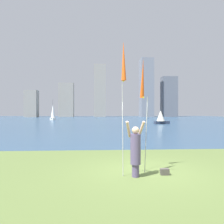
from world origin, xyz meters
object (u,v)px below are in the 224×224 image
object	(u,v)px
sailboat_0	(161,117)
sailboat_6	(53,112)
bag	(165,172)
kite_flag_left	(124,64)
kite_flag_right	(143,80)
person	(135,149)

from	to	relation	value
sailboat_0	sailboat_6	xyz separation A→B (m)	(-23.99, 21.06, 0.88)
bag	sailboat_6	xyz separation A→B (m)	(-14.72, 54.06, 2.04)
kite_flag_left	kite_flag_right	bearing A→B (deg)	46.27
sailboat_0	bag	bearing A→B (deg)	-105.68
kite_flag_right	sailboat_6	xyz separation A→B (m)	(-14.08, 53.43, -1.20)
person	kite_flag_right	distance (m)	2.58
person	sailboat_6	world-z (taller)	sailboat_6
person	sailboat_6	size ratio (longest dim) A/B	0.33
sailboat_6	kite_flag_left	bearing A→B (deg)	-76.26
kite_flag_left	sailboat_6	bearing A→B (deg)	103.74
person	kite_flag_left	size ratio (longest dim) A/B	0.41
person	sailboat_0	bearing A→B (deg)	76.14
kite_flag_left	sailboat_6	distance (m)	55.90
kite_flag_left	kite_flag_right	distance (m)	1.25
bag	sailboat_6	bearing A→B (deg)	105.23
person	sailboat_6	xyz separation A→B (m)	(-13.68, 54.23, 1.22)
kite_flag_right	sailboat_0	size ratio (longest dim) A/B	1.08
kite_flag_left	sailboat_6	size ratio (longest dim) A/B	0.80
bag	sailboat_0	size ratio (longest dim) A/B	0.08
person	sailboat_0	distance (m)	34.74
person	kite_flag_left	xyz separation A→B (m)	(-0.41, -0.05, 2.83)
kite_flag_left	bag	size ratio (longest dim) A/B	15.64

